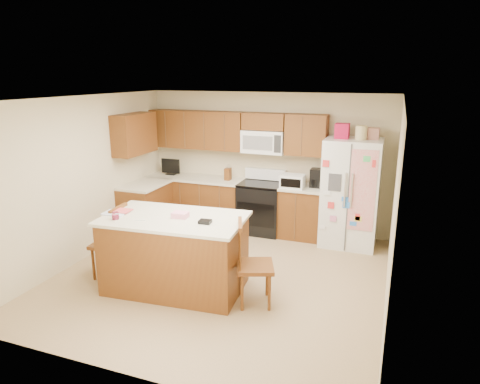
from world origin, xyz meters
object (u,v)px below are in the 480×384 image
at_px(windsor_chair_left, 111,243).
at_px(windsor_chair_back, 192,242).
at_px(island, 175,253).
at_px(stove, 261,207).
at_px(refrigerator, 351,192).
at_px(windsor_chair_right, 253,265).

xyz_separation_m(windsor_chair_left, windsor_chair_back, (0.99, 0.56, -0.05)).
bearing_deg(island, stove, 80.17).
bearing_deg(refrigerator, stove, 177.70).
height_order(stove, windsor_chair_back, stove).
bearing_deg(windsor_chair_left, stove, 59.56).
distance_m(stove, island, 2.50).
relative_size(stove, windsor_chair_back, 1.20).
xyz_separation_m(island, windsor_chair_right, (1.10, -0.02, 0.00)).
distance_m(refrigerator, windsor_chair_back, 2.78).
distance_m(stove, refrigerator, 1.63).
distance_m(stove, windsor_chair_right, 2.57).
bearing_deg(island, windsor_chair_back, 93.24).
bearing_deg(windsor_chair_back, stove, 76.43).
height_order(refrigerator, island, refrigerator).
bearing_deg(island, refrigerator, 50.22).
distance_m(refrigerator, windsor_chair_right, 2.61).
bearing_deg(island, windsor_chair_right, -1.06).
distance_m(windsor_chair_left, windsor_chair_back, 1.14).
relative_size(refrigerator, windsor_chair_right, 1.89).
xyz_separation_m(stove, windsor_chair_right, (0.67, -2.48, 0.04)).
height_order(island, windsor_chair_left, island).
bearing_deg(windsor_chair_left, windsor_chair_back, 29.64).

